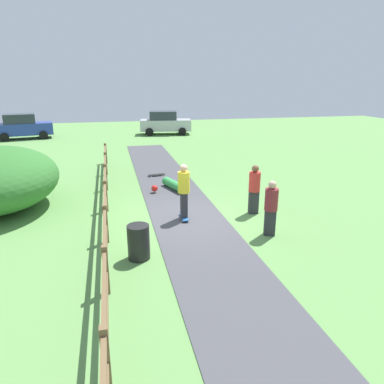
{
  "coord_description": "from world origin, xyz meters",
  "views": [
    {
      "loc": [
        -2.33,
        -10.7,
        4.33
      ],
      "look_at": [
        0.07,
        -0.35,
        1.0
      ],
      "focal_mm": 33.25,
      "sensor_mm": 36.0,
      "label": 1
    }
  ],
  "objects_px": {
    "skater_riding": "(184,189)",
    "bystander_red": "(254,187)",
    "bystander_maroon": "(271,206)",
    "parked_car_silver": "(165,123)",
    "parked_car_blue": "(23,126)",
    "skater_fallen": "(173,185)",
    "trash_bin": "(139,242)",
    "skateboard_loose": "(156,175)"
  },
  "relations": [
    {
      "from": "bystander_maroon",
      "to": "bystander_red",
      "type": "distance_m",
      "value": 1.8
    },
    {
      "from": "skater_riding",
      "to": "bystander_red",
      "type": "height_order",
      "value": "skater_riding"
    },
    {
      "from": "skater_fallen",
      "to": "skateboard_loose",
      "type": "distance_m",
      "value": 2.37
    },
    {
      "from": "bystander_maroon",
      "to": "parked_car_blue",
      "type": "distance_m",
      "value": 23.76
    },
    {
      "from": "trash_bin",
      "to": "skater_fallen",
      "type": "distance_m",
      "value": 5.97
    },
    {
      "from": "skater_fallen",
      "to": "parked_car_silver",
      "type": "bearing_deg",
      "value": 82.18
    },
    {
      "from": "skater_fallen",
      "to": "bystander_red",
      "type": "bearing_deg",
      "value": -56.2
    },
    {
      "from": "skater_fallen",
      "to": "parked_car_silver",
      "type": "relative_size",
      "value": 0.37
    },
    {
      "from": "trash_bin",
      "to": "parked_car_silver",
      "type": "xyz_separation_m",
      "value": [
        4.09,
        21.72,
        0.51
      ]
    },
    {
      "from": "trash_bin",
      "to": "skater_riding",
      "type": "distance_m",
      "value": 2.95
    },
    {
      "from": "parked_car_silver",
      "to": "skateboard_loose",
      "type": "bearing_deg",
      "value": -100.64
    },
    {
      "from": "skater_riding",
      "to": "parked_car_blue",
      "type": "distance_m",
      "value": 21.21
    },
    {
      "from": "trash_bin",
      "to": "bystander_red",
      "type": "height_order",
      "value": "bystander_red"
    },
    {
      "from": "trash_bin",
      "to": "skater_riding",
      "type": "relative_size",
      "value": 0.49
    },
    {
      "from": "bystander_red",
      "to": "skater_fallen",
      "type": "bearing_deg",
      "value": 123.8
    },
    {
      "from": "bystander_red",
      "to": "parked_car_silver",
      "type": "xyz_separation_m",
      "value": [
        0.01,
        19.35,
        0.03
      ]
    },
    {
      "from": "bystander_maroon",
      "to": "parked_car_blue",
      "type": "bearing_deg",
      "value": 117.28
    },
    {
      "from": "parked_car_silver",
      "to": "bystander_red",
      "type": "bearing_deg",
      "value": -90.03
    },
    {
      "from": "skater_riding",
      "to": "skater_fallen",
      "type": "xyz_separation_m",
      "value": [
        0.22,
        3.29,
        -0.84
      ]
    },
    {
      "from": "skater_fallen",
      "to": "parked_car_blue",
      "type": "xyz_separation_m",
      "value": [
        -8.92,
        16.05,
        0.76
      ]
    },
    {
      "from": "skater_fallen",
      "to": "bystander_maroon",
      "type": "bearing_deg",
      "value": -68.8
    },
    {
      "from": "bystander_maroon",
      "to": "parked_car_silver",
      "type": "height_order",
      "value": "parked_car_silver"
    },
    {
      "from": "skateboard_loose",
      "to": "bystander_maroon",
      "type": "distance_m",
      "value": 7.8
    },
    {
      "from": "trash_bin",
      "to": "skater_fallen",
      "type": "bearing_deg",
      "value": 71.59
    },
    {
      "from": "skater_riding",
      "to": "parked_car_silver",
      "type": "distance_m",
      "value": 19.51
    },
    {
      "from": "skater_riding",
      "to": "bystander_maroon",
      "type": "bearing_deg",
      "value": -39.1
    },
    {
      "from": "skateboard_loose",
      "to": "bystander_maroon",
      "type": "xyz_separation_m",
      "value": [
        2.34,
        -7.4,
        0.82
      ]
    },
    {
      "from": "trash_bin",
      "to": "parked_car_blue",
      "type": "bearing_deg",
      "value": 107.97
    },
    {
      "from": "bystander_maroon",
      "to": "parked_car_silver",
      "type": "relative_size",
      "value": 0.38
    },
    {
      "from": "bystander_maroon",
      "to": "skater_riding",
      "type": "bearing_deg",
      "value": 140.9
    },
    {
      "from": "trash_bin",
      "to": "bystander_maroon",
      "type": "height_order",
      "value": "bystander_maroon"
    },
    {
      "from": "skater_riding",
      "to": "bystander_maroon",
      "type": "height_order",
      "value": "skater_riding"
    },
    {
      "from": "parked_car_blue",
      "to": "skater_riding",
      "type": "bearing_deg",
      "value": -65.77
    },
    {
      "from": "parked_car_silver",
      "to": "trash_bin",
      "type": "bearing_deg",
      "value": -100.67
    },
    {
      "from": "trash_bin",
      "to": "skater_fallen",
      "type": "xyz_separation_m",
      "value": [
        1.88,
        5.66,
        -0.25
      ]
    },
    {
      "from": "trash_bin",
      "to": "bystander_red",
      "type": "relative_size",
      "value": 0.53
    },
    {
      "from": "skater_fallen",
      "to": "parked_car_blue",
      "type": "bearing_deg",
      "value": 119.07
    },
    {
      "from": "trash_bin",
      "to": "bystander_maroon",
      "type": "distance_m",
      "value": 3.92
    },
    {
      "from": "trash_bin",
      "to": "skater_fallen",
      "type": "relative_size",
      "value": 0.56
    },
    {
      "from": "skateboard_loose",
      "to": "parked_car_blue",
      "type": "bearing_deg",
      "value": 121.95
    },
    {
      "from": "skater_fallen",
      "to": "skateboard_loose",
      "type": "bearing_deg",
      "value": 99.03
    },
    {
      "from": "skater_riding",
      "to": "parked_car_blue",
      "type": "height_order",
      "value": "parked_car_blue"
    }
  ]
}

